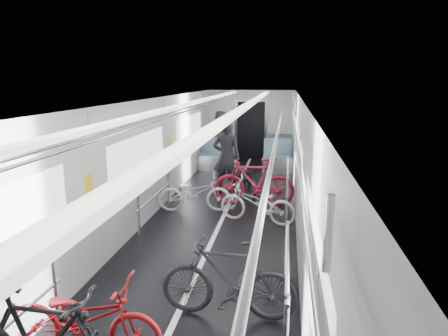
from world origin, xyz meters
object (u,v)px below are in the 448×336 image
(bike_right_mid, at_px, (257,203))
(bike_right_near, at_px, (229,279))
(person_standing, at_px, (226,157))
(bike_left_far, at_px, (195,193))
(person_seated, at_px, (220,139))
(bike_left_near, at_px, (84,318))
(bike_aisle, at_px, (247,179))
(bike_right_far, at_px, (254,182))

(bike_right_mid, bearing_deg, bike_right_near, 11.73)
(bike_right_mid, bearing_deg, person_standing, -142.28)
(bike_left_far, distance_m, person_seated, 4.63)
(bike_left_far, relative_size, bike_right_mid, 1.00)
(bike_left_far, xyz_separation_m, person_standing, (0.46, 1.49, 0.51))
(bike_left_near, height_order, bike_aisle, bike_left_near)
(bike_left_near, distance_m, person_seated, 9.29)
(bike_right_near, relative_size, person_standing, 0.90)
(bike_right_near, bearing_deg, bike_aisle, -175.82)
(bike_left_near, height_order, bike_left_far, bike_left_near)
(bike_right_far, bearing_deg, bike_right_mid, 6.10)
(bike_left_near, bearing_deg, bike_right_far, -14.30)
(bike_right_near, bearing_deg, bike_left_near, -54.81)
(person_seated, bearing_deg, bike_right_mid, 119.35)
(bike_right_near, relative_size, bike_aisle, 1.07)
(bike_left_near, height_order, person_standing, person_standing)
(bike_left_near, distance_m, bike_left_far, 4.67)
(bike_right_far, bearing_deg, bike_left_far, -65.01)
(bike_left_near, height_order, person_seated, person_seated)
(bike_left_near, bearing_deg, person_standing, -5.56)
(bike_left_near, xyz_separation_m, bike_right_mid, (1.43, 4.15, -0.03))
(bike_left_near, relative_size, bike_aisle, 1.06)
(bike_left_near, distance_m, bike_right_near, 1.63)
(bike_left_far, height_order, bike_right_near, bike_right_near)
(bike_left_far, bearing_deg, bike_right_mid, -120.92)
(person_seated, bearing_deg, bike_right_near, 112.21)
(person_seated, bearing_deg, bike_left_near, 103.00)
(bike_left_near, bearing_deg, bike_right_mid, -19.71)
(bike_right_far, relative_size, person_standing, 0.99)
(bike_right_mid, distance_m, bike_right_far, 1.15)
(bike_right_mid, xyz_separation_m, bike_aisle, (-0.38, 1.90, 0.00))
(bike_left_far, xyz_separation_m, bike_right_near, (1.28, -3.76, 0.09))
(person_seated, bearing_deg, bike_right_far, 121.91)
(bike_right_mid, relative_size, bike_right_far, 0.85)
(bike_left_far, height_order, bike_aisle, bike_aisle)
(person_standing, bearing_deg, bike_aisle, 165.10)
(bike_right_mid, bearing_deg, bike_right_far, -158.92)
(bike_left_near, bearing_deg, bike_aisle, -10.58)
(bike_left_near, xyz_separation_m, bike_left_far, (0.06, 4.67, -0.03))
(bike_right_near, bearing_deg, person_standing, -170.13)
(bike_right_near, bearing_deg, bike_right_mid, 179.41)
(bike_left_near, distance_m, bike_right_far, 5.44)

